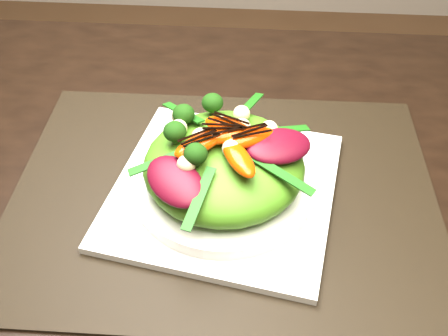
# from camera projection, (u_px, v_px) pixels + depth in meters

# --- Properties ---
(dining_table) EXTENTS (1.60, 0.90, 0.75)m
(dining_table) POSITION_uv_depth(u_px,v_px,m) (418.00, 238.00, 0.62)
(dining_table) COLOR black
(dining_table) RESTS_ON floor
(placemat) EXTENTS (0.52, 0.40, 0.00)m
(placemat) POSITION_uv_depth(u_px,v_px,m) (224.00, 193.00, 0.65)
(placemat) COLOR black
(placemat) RESTS_ON dining_table
(plate_base) EXTENTS (0.30, 0.30, 0.01)m
(plate_base) POSITION_uv_depth(u_px,v_px,m) (224.00, 189.00, 0.64)
(plate_base) COLOR silver
(plate_base) RESTS_ON placemat
(salad_bowl) EXTENTS (0.28, 0.28, 0.02)m
(salad_bowl) POSITION_uv_depth(u_px,v_px,m) (224.00, 182.00, 0.63)
(salad_bowl) COLOR silver
(salad_bowl) RESTS_ON plate_base
(lettuce_mound) EXTENTS (0.22, 0.22, 0.06)m
(lettuce_mound) POSITION_uv_depth(u_px,v_px,m) (224.00, 165.00, 0.61)
(lettuce_mound) COLOR #477C17
(lettuce_mound) RESTS_ON salad_bowl
(radicchio_leaf) EXTENTS (0.09, 0.08, 0.02)m
(radicchio_leaf) POSITION_uv_depth(u_px,v_px,m) (279.00, 146.00, 0.59)
(radicchio_leaf) COLOR #420712
(radicchio_leaf) RESTS_ON lettuce_mound
(orange_segment) EXTENTS (0.07, 0.04, 0.02)m
(orange_segment) POSITION_uv_depth(u_px,v_px,m) (225.00, 125.00, 0.60)
(orange_segment) COLOR red
(orange_segment) RESTS_ON lettuce_mound
(broccoli_floret) EXTENTS (0.05, 0.05, 0.04)m
(broccoli_floret) POSITION_uv_depth(u_px,v_px,m) (186.00, 113.00, 0.61)
(broccoli_floret) COLOR black
(broccoli_floret) RESTS_ON lettuce_mound
(macadamia_nut) EXTENTS (0.03, 0.03, 0.02)m
(macadamia_nut) POSITION_uv_depth(u_px,v_px,m) (254.00, 163.00, 0.56)
(macadamia_nut) COLOR beige
(macadamia_nut) RESTS_ON lettuce_mound
(balsamic_drizzle) EXTENTS (0.04, 0.01, 0.00)m
(balsamic_drizzle) POSITION_uv_depth(u_px,v_px,m) (225.00, 119.00, 0.60)
(balsamic_drizzle) COLOR black
(balsamic_drizzle) RESTS_ON orange_segment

